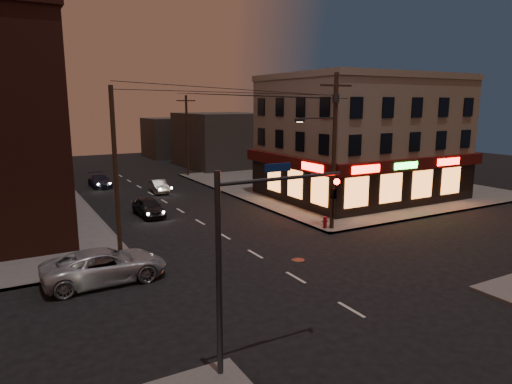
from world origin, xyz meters
TOP-DOWN VIEW (x-y plane):
  - ground at (0.00, 0.00)m, footprint 120.00×120.00m
  - sidewalk_ne at (18.00, 19.00)m, footprint 24.00×28.00m
  - pizza_building at (15.93, 13.43)m, footprint 15.85×12.85m
  - bg_building_ne_a at (14.00, 38.00)m, footprint 10.00×12.00m
  - bg_building_ne_b at (12.00, 52.00)m, footprint 8.00×8.00m
  - utility_pole_main at (6.68, 5.80)m, footprint 4.20×0.44m
  - utility_pole_far at (6.80, 32.00)m, footprint 0.26×0.26m
  - utility_pole_west at (-6.80, 6.50)m, footprint 0.24×0.24m
  - traffic_signal at (-5.57, -5.60)m, footprint 4.49×0.32m
  - suv_cross at (-8.07, 4.00)m, footprint 5.68×2.69m
  - sedan_near at (-2.64, 15.53)m, footprint 1.76×4.11m
  - sedan_mid at (0.84, 24.09)m, footprint 1.49×3.68m
  - sedan_far at (-3.45, 29.78)m, footprint 1.80×4.43m
  - fire_hydrant at (6.40, 6.00)m, footprint 0.37×0.37m

SIDE VIEW (x-z plane):
  - ground at x=0.00m, z-range 0.00..0.00m
  - sidewalk_ne at x=18.00m, z-range 0.00..0.15m
  - sedan_mid at x=0.84m, z-range 0.00..1.19m
  - fire_hydrant at x=6.40m, z-range 0.19..1.00m
  - sedan_far at x=-3.45m, z-range 0.00..1.29m
  - sedan_near at x=-2.64m, z-range 0.00..1.38m
  - suv_cross at x=-8.07m, z-range 0.00..1.57m
  - bg_building_ne_b at x=12.00m, z-range 0.00..6.00m
  - bg_building_ne_a at x=14.00m, z-range 0.00..7.00m
  - traffic_signal at x=-5.57m, z-range 0.92..7.39m
  - utility_pole_far at x=6.80m, z-range 0.15..9.15m
  - utility_pole_west at x=-6.80m, z-range 0.15..9.15m
  - pizza_building at x=15.93m, z-range 0.10..10.60m
  - utility_pole_main at x=6.68m, z-range 0.76..10.76m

